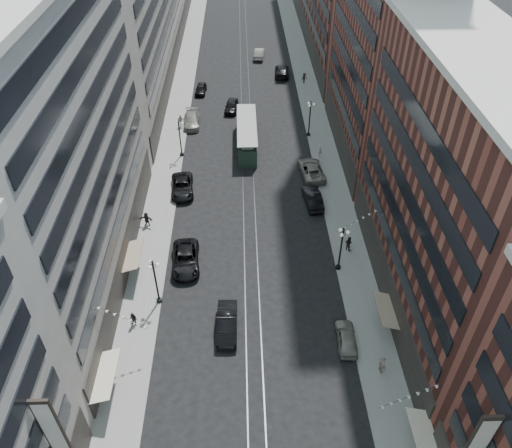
{
  "coord_description": "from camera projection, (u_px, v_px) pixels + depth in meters",
  "views": [
    {
      "loc": [
        -0.68,
        -5.25,
        37.61
      ],
      "look_at": [
        0.55,
        33.76,
        5.0
      ],
      "focal_mm": 35.0,
      "sensor_mm": 36.0,
      "label": 1
    }
  ],
  "objects": [
    {
      "name": "sidewalk_east",
      "position": [
        312.0,
        105.0,
        82.06
      ],
      "size": [
        4.0,
        180.0,
        0.15
      ],
      "primitive_type": "cube",
      "color": "gray",
      "rests_on": "ground"
    },
    {
      "name": "car_14",
      "position": [
        259.0,
        53.0,
        97.17
      ],
      "size": [
        2.31,
        5.32,
        1.7
      ],
      "primitive_type": "imported",
      "rotation": [
        0.0,
        0.0,
        3.04
      ],
      "color": "gray",
      "rests_on": "ground"
    },
    {
      "name": "pedestrian_6",
      "position": [
        181.0,
        121.0,
        75.71
      ],
      "size": [
        1.18,
        0.64,
        1.92
      ],
      "primitive_type": "imported",
      "rotation": [
        0.0,
        0.0,
        3.26
      ],
      "color": "#A79A8A",
      "rests_on": "sidewalk_west"
    },
    {
      "name": "pedestrian_4",
      "position": [
        382.0,
        365.0,
        42.54
      ],
      "size": [
        0.73,
        1.2,
        1.92
      ],
      "primitive_type": "imported",
      "rotation": [
        0.0,
        0.0,
        1.78
      ],
      "color": "beige",
      "rests_on": "sidewalk_east"
    },
    {
      "name": "car_5",
      "position": [
        227.0,
        323.0,
        46.24
      ],
      "size": [
        1.91,
        5.32,
        1.75
      ],
      "primitive_type": "imported",
      "rotation": [
        0.0,
        0.0,
        -0.01
      ],
      "color": "black",
      "rests_on": "ground"
    },
    {
      "name": "sidewalk_west",
      "position": [
        179.0,
        107.0,
        81.53
      ],
      "size": [
        4.0,
        180.0,
        0.15
      ],
      "primitive_type": "cube",
      "color": "gray",
      "rests_on": "ground"
    },
    {
      "name": "lamppost_sw_far",
      "position": [
        156.0,
        280.0,
        47.43
      ],
      "size": [
        1.03,
        1.14,
        5.52
      ],
      "color": "black",
      "rests_on": "sidewalk_west"
    },
    {
      "name": "pedestrian_2",
      "position": [
        134.0,
        319.0,
        46.54
      ],
      "size": [
        0.84,
        0.63,
        1.55
      ],
      "primitive_type": "imported",
      "rotation": [
        0.0,
        0.0,
        -0.33
      ],
      "color": "black",
      "rests_on": "sidewalk_west"
    },
    {
      "name": "car_11",
      "position": [
        311.0,
        170.0,
        65.93
      ],
      "size": [
        3.48,
        6.47,
        1.73
      ],
      "primitive_type": "imported",
      "rotation": [
        0.0,
        0.0,
        3.24
      ],
      "color": "gray",
      "rests_on": "ground"
    },
    {
      "name": "lamppost_sw_mid",
      "position": [
        180.0,
        137.0,
        68.13
      ],
      "size": [
        1.03,
        1.14,
        5.52
      ],
      "color": "black",
      "rests_on": "sidewalk_west"
    },
    {
      "name": "car_4",
      "position": [
        346.0,
        338.0,
        45.17
      ],
      "size": [
        1.91,
        4.39,
        1.47
      ],
      "primitive_type": "imported",
      "rotation": [
        0.0,
        0.0,
        3.1
      ],
      "color": "gray",
      "rests_on": "ground"
    },
    {
      "name": "car_9",
      "position": [
        201.0,
        89.0,
        85.18
      ],
      "size": [
        2.04,
        4.42,
        1.47
      ],
      "primitive_type": "imported",
      "rotation": [
        0.0,
        0.0,
        -0.07
      ],
      "color": "black",
      "rests_on": "ground"
    },
    {
      "name": "building_west_mid",
      "position": [
        58.0,
        156.0,
        44.08
      ],
      "size": [
        8.0,
        36.0,
        28.0
      ],
      "primitive_type": "cube",
      "color": "#A8A195",
      "rests_on": "ground"
    },
    {
      "name": "car_2",
      "position": [
        186.0,
        259.0,
        52.88
      ],
      "size": [
        3.23,
        6.29,
        1.7
      ],
      "primitive_type": "imported",
      "rotation": [
        0.0,
        0.0,
        0.07
      ],
      "color": "black",
      "rests_on": "ground"
    },
    {
      "name": "pedestrian_5",
      "position": [
        147.0,
        219.0,
        57.72
      ],
      "size": [
        1.7,
        0.89,
        1.77
      ],
      "primitive_type": "imported",
      "rotation": [
        0.0,
        0.0,
        -0.27
      ],
      "color": "black",
      "rests_on": "sidewalk_west"
    },
    {
      "name": "pedestrian_8",
      "position": [
        320.0,
        150.0,
        69.45
      ],
      "size": [
        0.71,
        0.64,
        1.63
      ],
      "primitive_type": "imported",
      "rotation": [
        0.0,
        0.0,
        3.68
      ],
      "color": "beige",
      "rests_on": "sidewalk_east"
    },
    {
      "name": "rail_east",
      "position": [
        250.0,
        106.0,
        81.86
      ],
      "size": [
        0.12,
        180.0,
        0.02
      ],
      "primitive_type": "cube",
      "color": "#2D2D33",
      "rests_on": "ground"
    },
    {
      "name": "car_10",
      "position": [
        313.0,
        198.0,
        61.12
      ],
      "size": [
        2.3,
        5.37,
        1.72
      ],
      "primitive_type": "imported",
      "rotation": [
        0.0,
        0.0,
        3.23
      ],
      "color": "black",
      "rests_on": "ground"
    },
    {
      "name": "lamppost_se_far",
      "position": [
        341.0,
        248.0,
        50.94
      ],
      "size": [
        1.03,
        1.14,
        5.52
      ],
      "color": "black",
      "rests_on": "sidewalk_east"
    },
    {
      "name": "car_12",
      "position": [
        282.0,
        71.0,
        90.74
      ],
      "size": [
        2.9,
        6.22,
        1.76
      ],
      "primitive_type": "imported",
      "rotation": [
        0.0,
        0.0,
        3.07
      ],
      "color": "black",
      "rests_on": "ground"
    },
    {
      "name": "car_8",
      "position": [
        192.0,
        120.0,
        76.43
      ],
      "size": [
        2.57,
        5.82,
        1.66
      ],
      "primitive_type": "imported",
      "rotation": [
        0.0,
        0.0,
        0.04
      ],
      "color": "gray",
      "rests_on": "ground"
    },
    {
      "name": "car_7",
      "position": [
        182.0,
        186.0,
        63.07
      ],
      "size": [
        3.21,
        6.11,
        1.64
      ],
      "primitive_type": "imported",
      "rotation": [
        0.0,
        0.0,
        0.08
      ],
      "color": "black",
      "rests_on": "ground"
    },
    {
      "name": "pedestrian_7",
      "position": [
        349.0,
        243.0,
        54.52
      ],
      "size": [
        0.95,
        0.95,
        1.78
      ],
      "primitive_type": "imported",
      "rotation": [
        0.0,
        0.0,
        2.36
      ],
      "color": "black",
      "rests_on": "sidewalk_east"
    },
    {
      "name": "ground",
      "position": [
        247.0,
        137.0,
        74.18
      ],
      "size": [
        220.0,
        220.0,
        0.0
      ],
      "primitive_type": "plane",
      "color": "black",
      "rests_on": "ground"
    },
    {
      "name": "streetcar",
      "position": [
        247.0,
        136.0,
        71.35
      ],
      "size": [
        2.74,
        12.38,
        3.42
      ],
      "color": "#213428",
      "rests_on": "ground"
    },
    {
      "name": "building_east_mid",
      "position": [
        451.0,
        200.0,
        42.35
      ],
      "size": [
        8.0,
        30.0,
        24.0
      ],
      "primitive_type": "cube",
      "color": "brown",
      "rests_on": "ground"
    },
    {
      "name": "car_13",
      "position": [
        231.0,
        106.0,
        80.11
      ],
      "size": [
        2.53,
        5.0,
        1.63
      ],
      "primitive_type": "imported",
      "rotation": [
        0.0,
        0.0,
        -0.13
      ],
      "color": "black",
      "rests_on": "ground"
    },
    {
      "name": "pedestrian_9",
      "position": [
        304.0,
        78.0,
        87.86
      ],
      "size": [
        1.24,
        0.87,
        1.77
      ],
      "primitive_type": "imported",
      "rotation": [
        0.0,
        0.0,
        0.39
      ],
      "color": "black",
      "rests_on": "sidewalk_east"
    },
    {
      "name": "rail_west",
      "position": [
        241.0,
        106.0,
        81.82
      ],
      "size": [
        0.12,
        180.0,
        0.02
      ],
      "primitive_type": "cube",
      "color": "#2D2D33",
      "rests_on": "ground"
    },
    {
      "name": "lamppost_se_mid",
      "position": [
        310.0,
        117.0,
        72.41
      ],
      "size": [
        1.03,
        1.14,
        5.52
      ],
      "color": "black",
      "rests_on": "sidewalk_east"
    }
  ]
}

